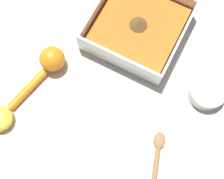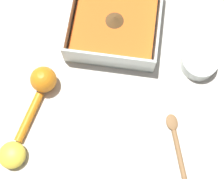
{
  "view_description": "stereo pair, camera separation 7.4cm",
  "coord_description": "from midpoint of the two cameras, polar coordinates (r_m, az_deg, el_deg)",
  "views": [
    {
      "loc": [
        0.1,
        -0.33,
        0.74
      ],
      "look_at": [
        0.0,
        -0.13,
        0.04
      ],
      "focal_mm": 50.0,
      "sensor_mm": 36.0,
      "label": 1
    },
    {
      "loc": [
        0.03,
        -0.35,
        0.74
      ],
      "look_at": [
        0.0,
        -0.13,
        0.04
      ],
      "focal_mm": 50.0,
      "sensor_mm": 36.0,
      "label": 2
    }
  ],
  "objects": [
    {
      "name": "lemon_half",
      "position": [
        0.77,
        -17.34,
        -5.59
      ],
      "size": [
        0.06,
        0.06,
        0.03
      ],
      "color": "yellow",
      "rests_on": "ground_plane"
    },
    {
      "name": "lemon_squeezer",
      "position": [
        0.78,
        -8.95,
        4.23
      ],
      "size": [
        0.08,
        0.19,
        0.06
      ],
      "rotation": [
        0.0,
        0.0,
        1.35
      ],
      "color": "orange",
      "rests_on": "ground_plane"
    },
    {
      "name": "spice_bowl",
      "position": [
        0.8,
        19.49,
        -0.83
      ],
      "size": [
        0.09,
        0.09,
        0.03
      ],
      "color": "silver",
      "rests_on": "ground_plane"
    },
    {
      "name": "square_dish",
      "position": [
        0.82,
        7.33,
        10.7
      ],
      "size": [
        0.23,
        0.23,
        0.07
      ],
      "color": "silver",
      "rests_on": "ground_plane"
    },
    {
      "name": "wooden_spoon",
      "position": [
        0.75,
        10.77,
        -15.13
      ],
      "size": [
        0.08,
        0.21,
        0.01
      ],
      "rotation": [
        0.0,
        0.0,
        1.87
      ],
      "color": "olive",
      "rests_on": "ground_plane"
    },
    {
      "name": "ground_plane",
      "position": [
        0.82,
        6.72,
        6.81
      ],
      "size": [
        4.0,
        4.0,
        0.0
      ],
      "primitive_type": "plane",
      "color": "beige"
    }
  ]
}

